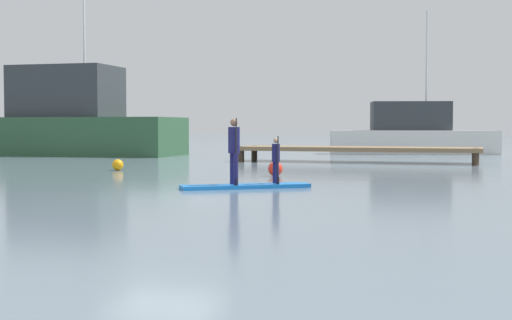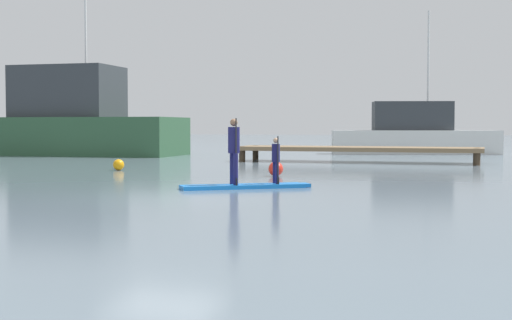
{
  "view_description": "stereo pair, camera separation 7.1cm",
  "coord_description": "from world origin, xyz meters",
  "px_view_note": "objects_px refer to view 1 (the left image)",
  "views": [
    {
      "loc": [
        6.69,
        -14.53,
        1.57
      ],
      "look_at": [
        0.99,
        3.55,
        0.69
      ],
      "focal_mm": 50.23,
      "sensor_mm": 36.0,
      "label": 1
    },
    {
      "loc": [
        6.76,
        -14.51,
        1.57
      ],
      "look_at": [
        0.99,
        3.55,
        0.69
      ],
      "focal_mm": 50.23,
      "sensor_mm": 36.0,
      "label": 2
    }
  ],
  "objects_px": {
    "paddleboard_near": "(246,186)",
    "paddler_adult": "(234,147)",
    "fishing_boat_green_midground": "(412,134)",
    "fishing_boat_white_large": "(51,124)",
    "mooring_buoy_far": "(118,165)",
    "mooring_buoy_near": "(275,169)",
    "paddler_child_solo": "(276,158)"
  },
  "relations": [
    {
      "from": "mooring_buoy_near",
      "to": "paddler_adult",
      "type": "bearing_deg",
      "value": -86.95
    },
    {
      "from": "paddler_child_solo",
      "to": "paddleboard_near",
      "type": "bearing_deg",
      "value": -146.61
    },
    {
      "from": "paddleboard_near",
      "to": "fishing_boat_green_midground",
      "type": "relative_size",
      "value": 0.32
    },
    {
      "from": "paddler_adult",
      "to": "fishing_boat_white_large",
      "type": "relative_size",
      "value": 0.11
    },
    {
      "from": "paddler_child_solo",
      "to": "fishing_boat_white_large",
      "type": "relative_size",
      "value": 0.08
    },
    {
      "from": "paddler_child_solo",
      "to": "fishing_boat_white_large",
      "type": "height_order",
      "value": "fishing_boat_white_large"
    },
    {
      "from": "paddleboard_near",
      "to": "paddler_adult",
      "type": "distance_m",
      "value": 1.06
    },
    {
      "from": "fishing_boat_white_large",
      "to": "fishing_boat_green_midground",
      "type": "height_order",
      "value": "fishing_boat_white_large"
    },
    {
      "from": "paddleboard_near",
      "to": "mooring_buoy_near",
      "type": "height_order",
      "value": "mooring_buoy_near"
    },
    {
      "from": "paddler_adult",
      "to": "mooring_buoy_far",
      "type": "distance_m",
      "value": 8.81
    },
    {
      "from": "paddler_adult",
      "to": "paddler_child_solo",
      "type": "distance_m",
      "value": 1.15
    },
    {
      "from": "paddleboard_near",
      "to": "fishing_boat_green_midground",
      "type": "height_order",
      "value": "fishing_boat_green_midground"
    },
    {
      "from": "fishing_boat_green_midground",
      "to": "fishing_boat_white_large",
      "type": "bearing_deg",
      "value": -159.03
    },
    {
      "from": "mooring_buoy_far",
      "to": "mooring_buoy_near",
      "type": "bearing_deg",
      "value": -11.1
    },
    {
      "from": "paddler_adult",
      "to": "paddleboard_near",
      "type": "bearing_deg",
      "value": 35.23
    },
    {
      "from": "paddler_child_solo",
      "to": "mooring_buoy_near",
      "type": "xyz_separation_m",
      "value": [
        -1.18,
        4.05,
        -0.53
      ]
    },
    {
      "from": "fishing_boat_white_large",
      "to": "mooring_buoy_near",
      "type": "distance_m",
      "value": 21.1
    },
    {
      "from": "fishing_boat_green_midground",
      "to": "mooring_buoy_near",
      "type": "xyz_separation_m",
      "value": [
        -2.42,
        -20.16,
        -0.91
      ]
    },
    {
      "from": "paddler_child_solo",
      "to": "mooring_buoy_near",
      "type": "relative_size",
      "value": 2.63
    },
    {
      "from": "paddleboard_near",
      "to": "paddler_child_solo",
      "type": "relative_size",
      "value": 2.53
    },
    {
      "from": "fishing_boat_white_large",
      "to": "mooring_buoy_near",
      "type": "xyz_separation_m",
      "value": [
        16.68,
        -12.84,
        -1.48
      ]
    },
    {
      "from": "fishing_boat_green_midground",
      "to": "paddleboard_near",
      "type": "bearing_deg",
      "value": -94.45
    },
    {
      "from": "paddleboard_near",
      "to": "mooring_buoy_far",
      "type": "relative_size",
      "value": 7.73
    },
    {
      "from": "paddler_child_solo",
      "to": "mooring_buoy_far",
      "type": "bearing_deg",
      "value": 144.6
    },
    {
      "from": "paddleboard_near",
      "to": "paddler_adult",
      "type": "bearing_deg",
      "value": -144.77
    },
    {
      "from": "fishing_boat_white_large",
      "to": "fishing_boat_green_midground",
      "type": "xyz_separation_m",
      "value": [
        19.1,
        7.32,
        -0.56
      ]
    },
    {
      "from": "paddler_adult",
      "to": "fishing_boat_green_midground",
      "type": "relative_size",
      "value": 0.17
    },
    {
      "from": "paddleboard_near",
      "to": "mooring_buoy_near",
      "type": "bearing_deg",
      "value": 96.41
    },
    {
      "from": "paddler_adult",
      "to": "mooring_buoy_near",
      "type": "relative_size",
      "value": 3.6
    },
    {
      "from": "fishing_boat_white_large",
      "to": "mooring_buoy_near",
      "type": "height_order",
      "value": "fishing_boat_white_large"
    },
    {
      "from": "paddler_adult",
      "to": "paddler_child_solo",
      "type": "bearing_deg",
      "value": 33.91
    },
    {
      "from": "paddler_child_solo",
      "to": "mooring_buoy_near",
      "type": "distance_m",
      "value": 4.25
    }
  ]
}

